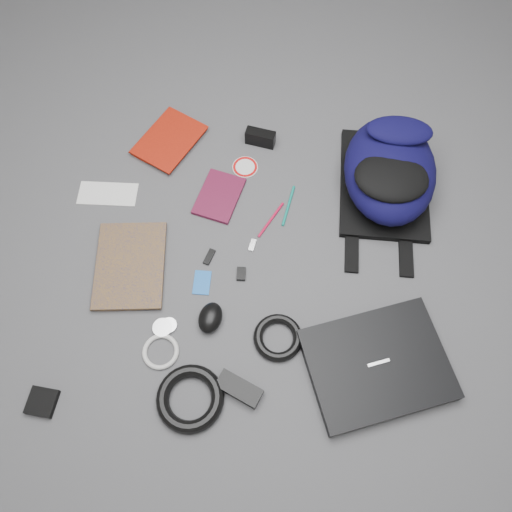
# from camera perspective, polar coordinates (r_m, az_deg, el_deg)

# --- Properties ---
(ground) EXTENTS (4.00, 4.00, 0.00)m
(ground) POSITION_cam_1_polar(r_m,az_deg,el_deg) (1.52, 0.00, -0.32)
(ground) COLOR #4F4F51
(ground) RESTS_ON ground
(backpack) EXTENTS (0.33, 0.46, 0.18)m
(backpack) POSITION_cam_1_polar(r_m,az_deg,el_deg) (1.62, 15.03, 9.50)
(backpack) COLOR black
(backpack) RESTS_ON ground
(laptop) EXTENTS (0.46, 0.42, 0.04)m
(laptop) POSITION_cam_1_polar(r_m,az_deg,el_deg) (1.43, 13.67, -11.93)
(laptop) COLOR black
(laptop) RESTS_ON ground
(textbook_red) EXTENTS (0.25, 0.28, 0.02)m
(textbook_red) POSITION_cam_1_polar(r_m,az_deg,el_deg) (1.80, -12.12, 13.94)
(textbook_red) COLOR maroon
(textbook_red) RESTS_ON ground
(comic_book) EXTENTS (0.25, 0.31, 0.02)m
(comic_book) POSITION_cam_1_polar(r_m,az_deg,el_deg) (1.57, -17.83, -1.13)
(comic_book) COLOR #AE750C
(comic_book) RESTS_ON ground
(envelope) EXTENTS (0.20, 0.11, 0.00)m
(envelope) POSITION_cam_1_polar(r_m,az_deg,el_deg) (1.69, -16.58, 6.83)
(envelope) COLOR silver
(envelope) RESTS_ON ground
(dvd_case) EXTENTS (0.15, 0.19, 0.01)m
(dvd_case) POSITION_cam_1_polar(r_m,az_deg,el_deg) (1.62, -4.24, 6.84)
(dvd_case) COLOR #450D22
(dvd_case) RESTS_ON ground
(compact_camera) EXTENTS (0.10, 0.05, 0.06)m
(compact_camera) POSITION_cam_1_polar(r_m,az_deg,el_deg) (1.72, 0.51, 13.37)
(compact_camera) COLOR black
(compact_camera) RESTS_ON ground
(sticker_disc) EXTENTS (0.10, 0.10, 0.00)m
(sticker_disc) POSITION_cam_1_polar(r_m,az_deg,el_deg) (1.68, -1.25, 10.12)
(sticker_disc) COLOR silver
(sticker_disc) RESTS_ON ground
(pen_teal) EXTENTS (0.02, 0.15, 0.01)m
(pen_teal) POSITION_cam_1_polar(r_m,az_deg,el_deg) (1.60, 3.73, 5.76)
(pen_teal) COLOR #0D7B6A
(pen_teal) RESTS_ON ground
(pen_red) EXTENTS (0.07, 0.13, 0.01)m
(pen_red) POSITION_cam_1_polar(r_m,az_deg,el_deg) (1.57, 1.71, 4.16)
(pen_red) COLOR #BA0E34
(pen_red) RESTS_ON ground
(id_badge) EXTENTS (0.06, 0.08, 0.00)m
(id_badge) POSITION_cam_1_polar(r_m,az_deg,el_deg) (1.49, -6.20, -3.04)
(id_badge) COLOR #175CB2
(id_badge) RESTS_ON ground
(usb_black) EXTENTS (0.03, 0.06, 0.01)m
(usb_black) POSITION_cam_1_polar(r_m,az_deg,el_deg) (1.52, -5.36, -0.09)
(usb_black) COLOR black
(usb_black) RESTS_ON ground
(usb_silver) EXTENTS (0.02, 0.04, 0.01)m
(usb_silver) POSITION_cam_1_polar(r_m,az_deg,el_deg) (1.53, -0.42, 1.24)
(usb_silver) COLOR silver
(usb_silver) RESTS_ON ground
(key_fob) EXTENTS (0.03, 0.04, 0.01)m
(key_fob) POSITION_cam_1_polar(r_m,az_deg,el_deg) (1.49, -1.70, -2.06)
(key_fob) COLOR black
(key_fob) RESTS_ON ground
(mouse) EXTENTS (0.08, 0.10, 0.05)m
(mouse) POSITION_cam_1_polar(r_m,az_deg,el_deg) (1.43, -5.24, -7.04)
(mouse) COLOR black
(mouse) RESTS_ON ground
(headphone_left) EXTENTS (0.07, 0.07, 0.01)m
(headphone_left) POSITION_cam_1_polar(r_m,az_deg,el_deg) (1.46, -10.63, -8.08)
(headphone_left) COLOR #B3B3B5
(headphone_left) RESTS_ON ground
(headphone_right) EXTENTS (0.05, 0.05, 0.01)m
(headphone_right) POSITION_cam_1_polar(r_m,az_deg,el_deg) (1.46, -9.92, -7.83)
(headphone_right) COLOR silver
(headphone_right) RESTS_ON ground
(cable_coil) EXTENTS (0.14, 0.14, 0.03)m
(cable_coil) POSITION_cam_1_polar(r_m,az_deg,el_deg) (1.42, 2.52, -9.29)
(cable_coil) COLOR black
(cable_coil) RESTS_ON ground
(power_brick) EXTENTS (0.13, 0.09, 0.03)m
(power_brick) POSITION_cam_1_polar(r_m,az_deg,el_deg) (1.38, -1.94, -14.92)
(power_brick) COLOR black
(power_brick) RESTS_ON ground
(power_cord_coil) EXTENTS (0.22, 0.22, 0.04)m
(power_cord_coil) POSITION_cam_1_polar(r_m,az_deg,el_deg) (1.39, -7.54, -15.83)
(power_cord_coil) COLOR black
(power_cord_coil) RESTS_ON ground
(pouch) EXTENTS (0.07, 0.07, 0.02)m
(pouch) POSITION_cam_1_polar(r_m,az_deg,el_deg) (1.50, -23.25, -15.07)
(pouch) COLOR black
(pouch) RESTS_ON ground
(white_cable_coil) EXTENTS (0.10, 0.10, 0.01)m
(white_cable_coil) POSITION_cam_1_polar(r_m,az_deg,el_deg) (1.44, -10.84, -10.67)
(white_cable_coil) COLOR beige
(white_cable_coil) RESTS_ON ground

